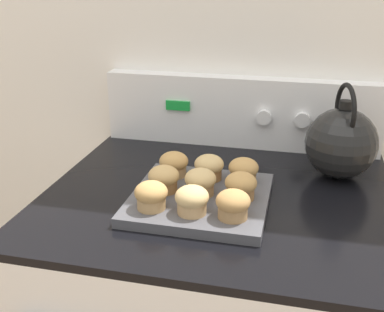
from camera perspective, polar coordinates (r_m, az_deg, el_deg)
wall_back at (r=1.38m, az=6.35°, el=13.71°), size 8.00×0.05×2.40m
control_panel at (r=1.37m, az=5.78°, el=5.21°), size 0.77×0.07×0.20m
muffin_pan at (r=1.05m, az=0.97°, el=-5.11°), size 0.29×0.29×0.02m
muffin_r0_c0 at (r=0.98m, az=-4.86°, el=-4.66°), size 0.07×0.07×0.06m
muffin_r0_c1 at (r=0.96m, az=-0.01°, el=-5.23°), size 0.07×0.07×0.06m
muffin_r0_c2 at (r=0.95m, az=4.88°, el=-5.72°), size 0.07×0.07×0.06m
muffin_r1_c0 at (r=1.05m, az=-3.37°, el=-2.70°), size 0.07×0.07×0.06m
muffin_r1_c1 at (r=1.04m, az=1.00°, el=-3.07°), size 0.07×0.07×0.06m
muffin_r1_c2 at (r=1.03m, az=5.80°, el=-3.53°), size 0.07×0.07×0.06m
muffin_r2_c0 at (r=1.13m, az=-2.17°, el=-0.96°), size 0.07×0.07×0.06m
muffin_r2_c1 at (r=1.11m, az=2.03°, el=-1.32°), size 0.07×0.07×0.06m
muffin_r2_c2 at (r=1.10m, az=6.12°, el=-1.72°), size 0.07×0.07×0.06m
tea_kettle at (r=1.21m, az=17.26°, el=1.61°), size 0.17×0.21×0.23m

